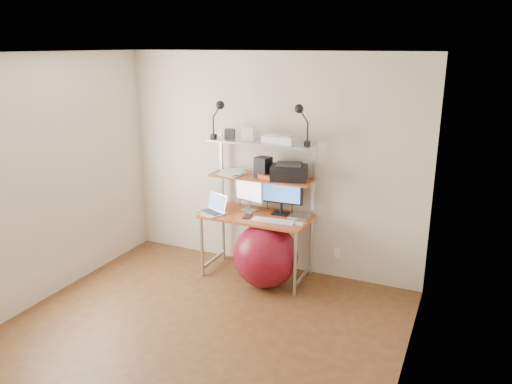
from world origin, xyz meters
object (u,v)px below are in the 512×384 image
monitor_silver (249,191)px  laptop (215,209)px  printer (289,172)px  exercise_ball (266,255)px  monitor_black (281,193)px

monitor_silver → laptop: (-0.32, -0.23, -0.18)m
printer → exercise_ball: 0.94m
laptop → exercise_ball: (0.65, -0.06, -0.43)m
laptop → exercise_ball: 0.78m
printer → exercise_ball: size_ratio=0.63×
monitor_black → exercise_ball: 0.71m
monitor_silver → monitor_black: monitor_black is taller
laptop → exercise_ball: laptop is taller
monitor_silver → printer: size_ratio=0.95×
monitor_silver → laptop: monitor_silver is taller
laptop → monitor_silver: bearing=59.7°
laptop → printer: (0.79, 0.24, 0.45)m
laptop → printer: printer is taller
monitor_black → printer: 0.27m
monitor_black → laptop: monitor_black is taller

